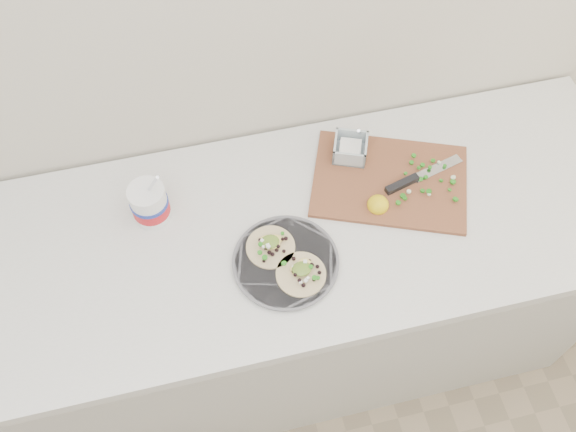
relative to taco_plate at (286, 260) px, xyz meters
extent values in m
cube|color=beige|center=(-0.23, 0.41, 0.38)|extent=(3.50, 0.05, 2.60)
cube|color=beige|center=(-0.23, 0.11, -0.49)|extent=(2.40, 0.62, 0.86)
cube|color=silver|center=(-0.23, 0.09, -0.04)|extent=(2.44, 0.66, 0.04)
cylinder|color=#5B5A62|center=(0.00, 0.00, -0.01)|extent=(0.26, 0.26, 0.01)
cylinder|color=#5B5A62|center=(0.00, 0.00, -0.01)|extent=(0.27, 0.27, 0.00)
cylinder|color=white|center=(-0.31, 0.22, 0.04)|extent=(0.09, 0.09, 0.12)
cylinder|color=red|center=(-0.31, 0.22, 0.03)|extent=(0.10, 0.10, 0.04)
cylinder|color=#192D99|center=(-0.31, 0.22, 0.05)|extent=(0.10, 0.10, 0.01)
cube|color=brown|center=(0.33, 0.18, -0.01)|extent=(0.49, 0.42, 0.01)
cube|color=white|center=(0.25, 0.29, 0.01)|extent=(0.06, 0.06, 0.03)
ellipsoid|color=yellow|center=(0.27, 0.10, 0.01)|extent=(0.06, 0.06, 0.05)
cube|color=silver|center=(0.47, 0.18, 0.00)|extent=(0.15, 0.07, 0.00)
cube|color=black|center=(0.36, 0.15, 0.00)|extent=(0.10, 0.04, 0.02)
camera|label=1|loc=(-0.17, -0.72, 1.42)|focal=40.00mm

